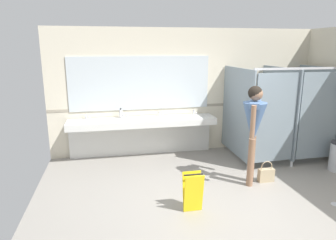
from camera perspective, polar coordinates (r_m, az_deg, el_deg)
name	(u,v)px	position (r m, az deg, el deg)	size (l,w,h in m)	color
ground_plane	(235,205)	(4.98, 12.52, -15.52)	(6.27, 5.66, 0.10)	gray
wall_back	(191,91)	(6.86, 4.45, 5.50)	(6.27, 0.12, 2.76)	beige
wall_back_tile_band	(192,106)	(6.86, 4.55, 2.71)	(6.27, 0.01, 0.06)	#9E937F
vanity_counter	(142,128)	(6.53, -4.88, -1.56)	(3.13, 0.56, 0.98)	silver
mirror_panel	(140,83)	(6.55, -5.25, 6.97)	(3.03, 0.02, 1.14)	silver
bathroom_stalls	(283,112)	(6.71, 20.94, 1.49)	(1.94, 1.46, 1.98)	gray
person_standing	(254,123)	(5.28, 15.94, -0.51)	(0.55, 0.55, 1.73)	#8C664C
handbag	(266,174)	(5.74, 18.10, -9.78)	(0.28, 0.11, 0.39)	tan
soap_dispenser	(121,114)	(6.50, -8.92, 1.19)	(0.07, 0.07, 0.22)	white
wet_floor_sign	(193,192)	(4.50, 4.75, -13.42)	(0.28, 0.19, 0.59)	yellow
floor_drain_cover	(336,204)	(5.44, 29.20, -13.76)	(0.14, 0.14, 0.01)	#B7BABF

